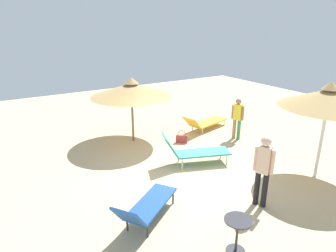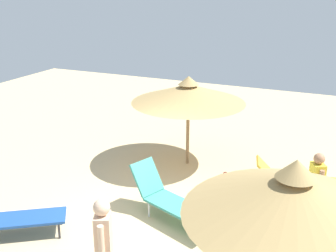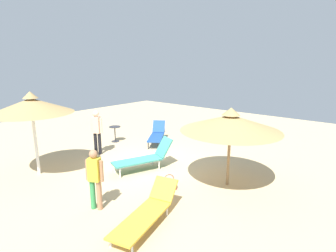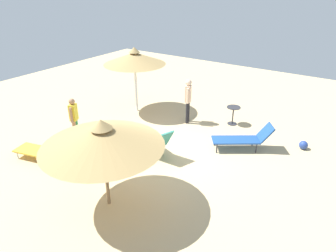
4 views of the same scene
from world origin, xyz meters
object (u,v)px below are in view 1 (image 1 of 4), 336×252
(lounge_chair_edge, at_px, (205,122))
(parasol_umbrella_center, at_px, (131,90))
(lounge_chair_far_right, at_px, (146,207))
(handbag, at_px, (182,138))
(person_standing_front, at_px, (263,166))
(lounge_chair_far_left, at_px, (193,151))
(parasol_umbrella_back, at_px, (329,98))
(person_standing_near_left, at_px, (237,117))
(side_table_round, at_px, (237,230))

(lounge_chair_edge, bearing_deg, parasol_umbrella_center, 81.72)
(lounge_chair_far_right, relative_size, handbag, 3.98)
(person_standing_front, bearing_deg, lounge_chair_far_left, 1.92)
(lounge_chair_edge, xyz_separation_m, handbag, (-0.69, 1.60, -0.14))
(parasol_umbrella_back, relative_size, lounge_chair_far_right, 1.41)
(lounge_chair_edge, relative_size, person_standing_near_left, 1.47)
(person_standing_near_left, xyz_separation_m, side_table_round, (-4.33, 4.10, -0.39))
(lounge_chair_far_right, relative_size, person_standing_front, 1.09)
(lounge_chair_edge, relative_size, lounge_chair_far_right, 1.19)
(lounge_chair_far_left, distance_m, handbag, 1.77)
(person_standing_near_left, relative_size, side_table_round, 2.16)
(side_table_round, bearing_deg, person_standing_front, -61.51)
(parasol_umbrella_center, height_order, parasol_umbrella_back, parasol_umbrella_back)
(lounge_chair_far_right, height_order, side_table_round, lounge_chair_far_right)
(parasol_umbrella_back, bearing_deg, parasol_umbrella_center, 32.51)
(lounge_chair_far_right, xyz_separation_m, side_table_round, (-1.65, -1.08, 0.07))
(person_standing_front, bearing_deg, lounge_chair_far_right, 73.07)
(lounge_chair_far_left, bearing_deg, side_table_round, 156.83)
(parasol_umbrella_back, bearing_deg, lounge_chair_far_left, 46.41)
(side_table_round, bearing_deg, parasol_umbrella_center, -6.76)
(lounge_chair_far_left, height_order, handbag, lounge_chair_far_left)
(parasol_umbrella_back, xyz_separation_m, handbag, (4.05, 1.89, -2.12))
(lounge_chair_far_right, xyz_separation_m, person_standing_near_left, (2.67, -5.18, 0.47))
(lounge_chair_far_right, bearing_deg, lounge_chair_edge, -49.59)
(side_table_round, bearing_deg, lounge_chair_far_right, 33.16)
(lounge_chair_far_left, height_order, lounge_chair_edge, lounge_chair_far_left)
(lounge_chair_far_left, xyz_separation_m, lounge_chair_far_right, (-1.80, 2.56, -0.04))
(lounge_chair_edge, distance_m, side_table_round, 6.87)
(lounge_chair_far_right, distance_m, side_table_round, 1.98)
(parasol_umbrella_center, bearing_deg, handbag, -128.79)
(person_standing_front, height_order, person_standing_near_left, person_standing_front)
(lounge_chair_edge, distance_m, person_standing_near_left, 1.58)
(handbag, bearing_deg, parasol_umbrella_center, 51.21)
(handbag, bearing_deg, parasol_umbrella_back, -154.91)
(parasol_umbrella_back, distance_m, handbag, 4.95)
(handbag, bearing_deg, person_standing_front, 172.29)
(lounge_chair_edge, xyz_separation_m, side_table_round, (-5.76, 3.74, 0.18))
(parasol_umbrella_center, bearing_deg, lounge_chair_far_left, -164.83)
(parasol_umbrella_center, xyz_separation_m, handbag, (-1.13, -1.40, -1.76))
(handbag, relative_size, side_table_round, 0.67)
(lounge_chair_far_left, relative_size, handbag, 4.44)
(parasol_umbrella_back, xyz_separation_m, lounge_chair_far_right, (0.63, 5.11, -1.87))
(parasol_umbrella_center, xyz_separation_m, parasol_umbrella_back, (-5.17, -3.30, 0.37))
(person_standing_front, bearing_deg, side_table_round, 118.49)
(parasol_umbrella_center, relative_size, parasol_umbrella_back, 1.06)
(lounge_chair_far_left, bearing_deg, lounge_chair_edge, -44.45)
(lounge_chair_far_left, height_order, side_table_round, lounge_chair_far_left)
(lounge_chair_edge, height_order, person_standing_front, person_standing_front)
(lounge_chair_far_right, height_order, handbag, lounge_chair_far_right)
(lounge_chair_far_right, height_order, person_standing_near_left, person_standing_near_left)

